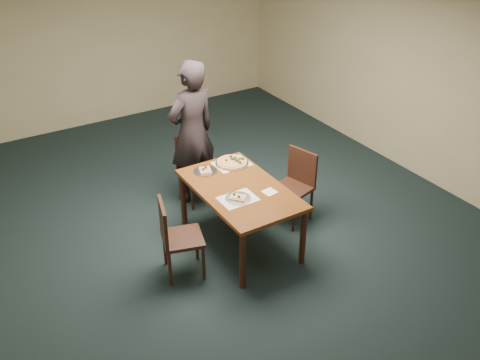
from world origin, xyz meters
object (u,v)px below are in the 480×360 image
diner (192,133)px  pizza_pan (232,162)px  chair_right (296,182)px  chair_far (195,164)px  dining_table (240,195)px  chair_left (175,234)px  slice_plate_far (205,171)px  slice_plate_near (238,198)px

diner → pizza_pan: size_ratio=4.68×
chair_right → chair_far: bearing=-157.2°
chair_far → diner: diner is taller
dining_table → chair_far: bearing=89.1°
chair_left → slice_plate_far: chair_left is taller
slice_plate_near → slice_plate_far: bearing=91.2°
slice_plate_near → chair_right: bearing=15.6°
diner → slice_plate_far: size_ratio=6.78×
chair_far → chair_right: bearing=-50.9°
diner → pizza_pan: (0.20, -0.66, -0.18)m
chair_far → dining_table: bearing=-90.3°
dining_table → diner: bearing=89.4°
chair_right → slice_plate_near: size_ratio=3.25×
chair_left → slice_plate_near: (0.74, -0.06, 0.25)m
chair_far → slice_plate_far: (-0.17, -0.63, 0.25)m
chair_left → diner: (0.89, 1.31, 0.43)m
chair_far → chair_right: size_ratio=1.00×
dining_table → chair_left: 0.90m
pizza_pan → slice_plate_far: 0.37m
chair_far → chair_right: (0.85, -1.07, 0.00)m
dining_table → chair_left: bearing=-172.0°
diner → slice_plate_far: 0.71m
chair_left → chair_far: bearing=-18.9°
chair_far → chair_right: same height
dining_table → slice_plate_far: (-0.16, 0.53, 0.10)m
dining_table → chair_right: chair_right is taller
chair_far → chair_left: bearing=-124.3°
dining_table → slice_plate_near: slice_plate_near is taller
chair_right → slice_plate_far: size_ratio=3.25×
chair_far → slice_plate_near: bearing=-96.1°
chair_far → chair_left: 1.57m
diner → pizza_pan: diner is taller
chair_far → slice_plate_far: chair_far is taller
pizza_pan → chair_right: bearing=-33.8°
slice_plate_near → diner: bearing=83.6°
chair_far → slice_plate_near: 1.38m
dining_table → chair_right: bearing=6.1°
chair_left → slice_plate_far: bearing=-31.8°
chair_right → diner: size_ratio=0.48×
chair_right → pizza_pan: (-0.65, 0.44, 0.26)m
chair_far → slice_plate_near: chair_far is taller
dining_table → chair_right: (0.87, 0.09, -0.14)m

